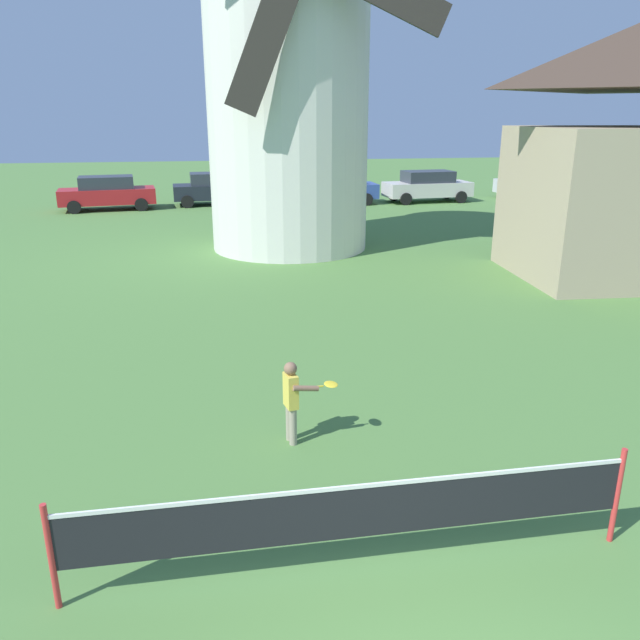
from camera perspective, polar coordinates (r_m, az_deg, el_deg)
name	(u,v)px	position (r m, az deg, el deg)	size (l,w,h in m)	color
windmill	(287,51)	(21.11, -3.01, 23.26)	(8.34, 5.88, 12.56)	silver
tennis_net	(355,512)	(6.28, 3.24, -17.09)	(5.64, 0.06, 1.10)	red
player_far	(293,397)	(8.53, -2.50, -7.05)	(0.75, 0.39, 1.18)	#9E937F
parked_car_red	(107,193)	(31.52, -18.83, 10.94)	(4.51, 2.33, 1.56)	red
parked_car_black	(213,188)	(32.06, -9.70, 11.74)	(3.98, 2.06, 1.56)	#1E232D
parked_car_blue	(335,188)	(31.91, 1.42, 11.96)	(4.14, 1.98, 1.56)	#334C99
parked_car_cream	(427,186)	(33.17, 9.76, 11.96)	(4.51, 2.16, 1.56)	silver
parked_car_silver	(533,183)	(36.10, 18.88, 11.75)	(3.94, 2.08, 1.56)	silver
chapel	(640,155)	(19.17, 27.17, 13.23)	(6.58, 5.01, 7.60)	tan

